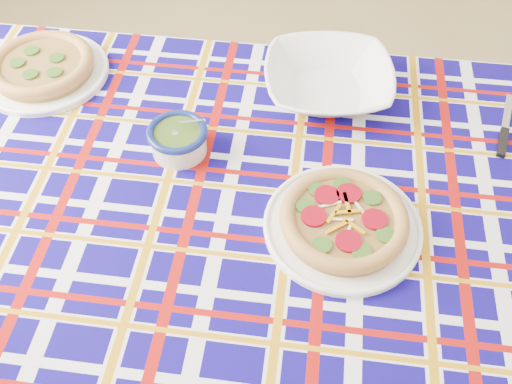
# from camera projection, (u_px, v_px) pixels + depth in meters

# --- Properties ---
(floor) EXTENTS (4.00, 4.00, 0.00)m
(floor) POSITION_uv_depth(u_px,v_px,m) (393.00, 305.00, 1.68)
(floor) COLOR olive
(floor) RESTS_ON ground
(dining_table) EXTENTS (1.55, 1.03, 0.70)m
(dining_table) POSITION_uv_depth(u_px,v_px,m) (258.00, 229.00, 1.08)
(dining_table) COLOR brown
(dining_table) RESTS_ON floor
(tablecloth) EXTENTS (1.58, 1.06, 0.10)m
(tablecloth) POSITION_uv_depth(u_px,v_px,m) (258.00, 222.00, 1.06)
(tablecloth) COLOR #0D0564
(tablecloth) RESTS_ON dining_table
(main_focaccia_plate) EXTENTS (0.33, 0.33, 0.05)m
(main_focaccia_plate) POSITION_uv_depth(u_px,v_px,m) (344.00, 219.00, 0.97)
(main_focaccia_plate) COLOR olive
(main_focaccia_plate) RESTS_ON tablecloth
(pesto_bowl) EXTENTS (0.12, 0.12, 0.07)m
(pesto_bowl) POSITION_uv_depth(u_px,v_px,m) (178.00, 138.00, 1.08)
(pesto_bowl) COLOR #243D10
(pesto_bowl) RESTS_ON tablecloth
(serving_bowl) EXTENTS (0.28, 0.28, 0.07)m
(serving_bowl) POSITION_uv_depth(u_px,v_px,m) (328.00, 81.00, 1.19)
(serving_bowl) COLOR white
(serving_bowl) RESTS_ON tablecloth
(second_focaccia_plate) EXTENTS (0.33, 0.33, 0.05)m
(second_focaccia_plate) POSITION_uv_depth(u_px,v_px,m) (42.00, 65.00, 1.24)
(second_focaccia_plate) COLOR olive
(second_focaccia_plate) RESTS_ON tablecloth
(table_knife) EXTENTS (0.08, 0.20, 0.01)m
(table_knife) POSITION_uv_depth(u_px,v_px,m) (507.00, 113.00, 1.17)
(table_knife) COLOR silver
(table_knife) RESTS_ON tablecloth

